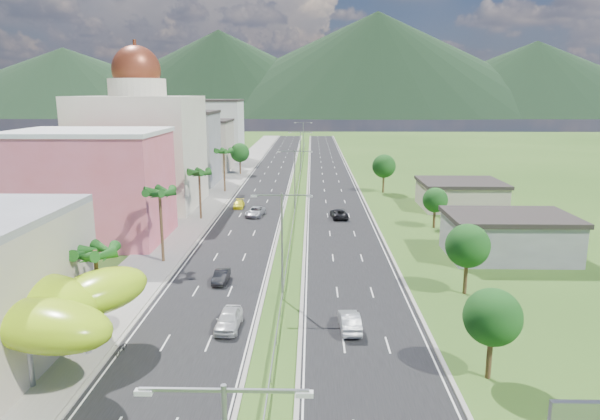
{
  "coord_description": "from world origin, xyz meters",
  "views": [
    {
      "loc": [
        2.93,
        -41.17,
        20.58
      ],
      "look_at": [
        1.55,
        20.57,
        7.0
      ],
      "focal_mm": 32.0,
      "sensor_mm": 36.0,
      "label": 1
    }
  ],
  "objects": [
    {
      "name": "ground",
      "position": [
        0.0,
        0.0,
        0.0
      ],
      "size": [
        500.0,
        500.0,
        0.0
      ],
      "primitive_type": "plane",
      "color": "#2D5119",
      "rests_on": "ground"
    },
    {
      "name": "road_left",
      "position": [
        -7.5,
        90.0,
        0.02
      ],
      "size": [
        11.0,
        260.0,
        0.04
      ],
      "primitive_type": "cube",
      "color": "black",
      "rests_on": "ground"
    },
    {
      "name": "road_right",
      "position": [
        7.5,
        90.0,
        0.02
      ],
      "size": [
        11.0,
        260.0,
        0.04
      ],
      "primitive_type": "cube",
      "color": "black",
      "rests_on": "ground"
    },
    {
      "name": "sidewalk_left",
      "position": [
        -17.0,
        90.0,
        0.06
      ],
      "size": [
        7.0,
        260.0,
        0.12
      ],
      "primitive_type": "cube",
      "color": "gray",
      "rests_on": "ground"
    },
    {
      "name": "median_guardrail",
      "position": [
        0.0,
        71.99,
        0.62
      ],
      "size": [
        0.1,
        216.06,
        0.76
      ],
      "color": "gray",
      "rests_on": "ground"
    },
    {
      "name": "streetlight_median_b",
      "position": [
        0.0,
        10.0,
        6.75
      ],
      "size": [
        6.04,
        0.25,
        11.0
      ],
      "color": "gray",
      "rests_on": "ground"
    },
    {
      "name": "streetlight_median_c",
      "position": [
        0.0,
        50.0,
        6.75
      ],
      "size": [
        6.04,
        0.25,
        11.0
      ],
      "color": "gray",
      "rests_on": "ground"
    },
    {
      "name": "streetlight_median_d",
      "position": [
        0.0,
        95.0,
        6.75
      ],
      "size": [
        6.04,
        0.25,
        11.0
      ],
      "color": "gray",
      "rests_on": "ground"
    },
    {
      "name": "streetlight_median_e",
      "position": [
        0.0,
        140.0,
        6.75
      ],
      "size": [
        6.04,
        0.25,
        11.0
      ],
      "color": "gray",
      "rests_on": "ground"
    },
    {
      "name": "lime_canopy",
      "position": [
        -20.0,
        -4.0,
        4.99
      ],
      "size": [
        18.0,
        15.0,
        7.4
      ],
      "color": "#A5D815",
      "rests_on": "ground"
    },
    {
      "name": "pink_shophouse",
      "position": [
        -28.0,
        32.0,
        7.5
      ],
      "size": [
        20.0,
        15.0,
        15.0
      ],
      "primitive_type": "cube",
      "color": "#D95965",
      "rests_on": "ground"
    },
    {
      "name": "domed_building",
      "position": [
        -28.0,
        55.0,
        11.35
      ],
      "size": [
        20.0,
        20.0,
        28.7
      ],
      "color": "beige",
      "rests_on": "ground"
    },
    {
      "name": "midrise_grey",
      "position": [
        -27.0,
        80.0,
        8.0
      ],
      "size": [
        16.0,
        15.0,
        16.0
      ],
      "primitive_type": "cube",
      "color": "gray",
      "rests_on": "ground"
    },
    {
      "name": "midrise_beige",
      "position": [
        -27.0,
        102.0,
        6.5
      ],
      "size": [
        16.0,
        15.0,
        13.0
      ],
      "primitive_type": "cube",
      "color": "#ACA18D",
      "rests_on": "ground"
    },
    {
      "name": "midrise_white",
      "position": [
        -27.0,
        125.0,
        9.0
      ],
      "size": [
        16.0,
        15.0,
        18.0
      ],
      "primitive_type": "cube",
      "color": "silver",
      "rests_on": "ground"
    },
    {
      "name": "shed_near",
      "position": [
        28.0,
        25.0,
        2.5
      ],
      "size": [
        15.0,
        10.0,
        5.0
      ],
      "primitive_type": "cube",
      "color": "gray",
      "rests_on": "ground"
    },
    {
      "name": "shed_far",
      "position": [
        30.0,
        55.0,
        2.2
      ],
      "size": [
        14.0,
        12.0,
        4.4
      ],
      "primitive_type": "cube",
      "color": "#ACA18D",
      "rests_on": "ground"
    },
    {
      "name": "palm_tree_b",
      "position": [
        -15.5,
        2.0,
        7.06
      ],
      "size": [
        3.6,
        3.6,
        8.1
      ],
      "color": "#47301C",
      "rests_on": "ground"
    },
    {
      "name": "palm_tree_c",
      "position": [
        -15.5,
        22.0,
        8.5
      ],
      "size": [
        3.6,
        3.6,
        9.6
      ],
      "color": "#47301C",
      "rests_on": "ground"
    },
    {
      "name": "palm_tree_d",
      "position": [
        -15.5,
        45.0,
        7.54
      ],
      "size": [
        3.6,
        3.6,
        8.6
      ],
      "color": "#47301C",
      "rests_on": "ground"
    },
    {
      "name": "palm_tree_e",
      "position": [
        -15.5,
        70.0,
        8.31
      ],
      "size": [
        3.6,
        3.6,
        9.4
      ],
      "color": "#47301C",
      "rests_on": "ground"
    },
    {
      "name": "leafy_tree_lfar",
      "position": [
        -15.5,
        95.0,
        5.58
      ],
      "size": [
        4.9,
        4.9,
        8.05
      ],
      "color": "#47301C",
      "rests_on": "ground"
    },
    {
      "name": "leafy_tree_ra",
      "position": [
        16.0,
        -5.0,
        4.78
      ],
      "size": [
        4.2,
        4.2,
        6.9
      ],
      "color": "#47301C",
      "rests_on": "ground"
    },
    {
      "name": "leafy_tree_rb",
      "position": [
        19.0,
        12.0,
        5.18
      ],
      "size": [
        4.55,
        4.55,
        7.47
      ],
      "color": "#47301C",
      "rests_on": "ground"
    },
    {
      "name": "leafy_tree_rc",
      "position": [
        22.0,
        40.0,
        4.37
      ],
      "size": [
        3.85,
        3.85,
        6.33
      ],
      "color": "#47301C",
      "rests_on": "ground"
    },
    {
      "name": "leafy_tree_rd",
      "position": [
        18.0,
        70.0,
        5.58
      ],
      "size": [
        4.9,
        4.9,
        8.05
      ],
      "color": "#47301C",
      "rests_on": "ground"
    },
    {
      "name": "mountain_ridge",
      "position": [
        60.0,
        450.0,
        0.0
      ],
      "size": [
        860.0,
        140.0,
        90.0
      ],
      "primitive_type": null,
      "color": "black",
      "rests_on": "ground"
    },
    {
      "name": "car_white_near_left",
      "position": [
        -4.39,
        2.97,
        0.89
      ],
      "size": [
        2.16,
        5.07,
        1.71
      ],
      "primitive_type": "imported",
      "rotation": [
        0.0,
        0.0,
        -0.03
      ],
      "color": "silver",
      "rests_on": "road_left"
    },
    {
      "name": "car_dark_left",
      "position": [
        -7.05,
        14.69,
        0.72
      ],
      "size": [
        1.54,
        4.17,
        1.36
      ],
      "primitive_type": "imported",
      "rotation": [
        0.0,
        0.0,
        -0.02
      ],
      "color": "black",
      "rests_on": "road_left"
    },
    {
      "name": "car_silver_mid_left",
      "position": [
        -6.65,
        47.31,
        0.81
      ],
      "size": [
        3.45,
        5.86,
        1.53
      ],
      "primitive_type": "imported",
      "rotation": [
        0.0,
        0.0,
        -0.17
      ],
      "color": "#A6A8AE",
      "rests_on": "road_left"
    },
    {
      "name": "car_yellow_far_left",
      "position": [
        -10.35,
        53.99,
        0.7
      ],
      "size": [
        2.02,
        4.59,
        1.31
      ],
      "primitive_type": "imported",
      "rotation": [
        0.0,
        0.0,
        0.04
      ],
      "color": "yellow",
      "rests_on": "road_left"
    },
    {
      "name": "car_silver_right",
      "position": [
        6.34,
        2.89,
        0.84
      ],
      "size": [
        1.92,
        4.95,
        1.61
      ],
      "primitive_type": "imported",
      "rotation": [
        0.0,
        0.0,
        3.19
      ],
      "color": "#B0B4B9",
      "rests_on": "road_right"
    },
    {
      "name": "car_dark_far_right",
      "position": [
        7.53,
        46.15,
        0.8
      ],
      "size": [
        3.07,
        5.69,
        1.52
      ],
      "primitive_type": "imported",
      "rotation": [
        0.0,
        0.0,
        3.24
      ],
      "color": "black",
      "rests_on": "road_right"
    },
    {
      "name": "motorcycle",
      "position": [
        -12.3,
        -1.99,
        0.61
      ],
      "size": [
        0.73,
        1.84,
        1.15
      ],
      "primitive_type": "imported",
      "rotation": [
        0.0,
        0.0,
        -0.11
      ],
      "color": "black",
      "rests_on": "road_left"
    }
  ]
}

